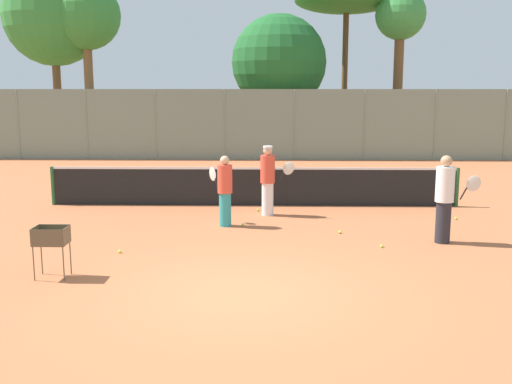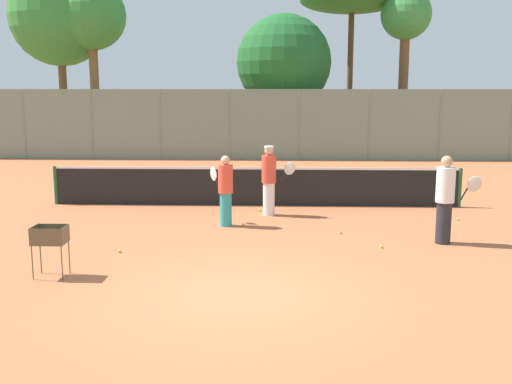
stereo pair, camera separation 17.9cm
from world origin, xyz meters
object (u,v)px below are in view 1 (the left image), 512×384
object	(u,v)px
tennis_net	(253,186)
player_red_cap	(268,180)
player_yellow_shirt	(445,198)
parked_car	(314,138)
ball_cart	(51,240)
player_white_outfit	(225,190)

from	to	relation	value
tennis_net	player_red_cap	bearing A→B (deg)	-72.21
player_yellow_shirt	parked_car	distance (m)	18.36
tennis_net	ball_cart	bearing A→B (deg)	-117.10
tennis_net	player_yellow_shirt	xyz separation A→B (m)	(4.10, -3.92, 0.39)
player_red_cap	ball_cart	world-z (taller)	player_red_cap
ball_cart	player_yellow_shirt	bearing A→B (deg)	18.76
player_red_cap	parked_car	size ratio (longest dim) A/B	0.42
player_red_cap	ball_cart	distance (m)	6.37
tennis_net	player_white_outfit	distance (m)	2.58
tennis_net	player_red_cap	size ratio (longest dim) A/B	6.34
player_red_cap	ball_cart	size ratio (longest dim) A/B	1.99
player_white_outfit	parked_car	world-z (taller)	player_white_outfit
player_red_cap	player_yellow_shirt	bearing A→B (deg)	-19.01
player_yellow_shirt	player_red_cap	bearing A→B (deg)	155.48
ball_cart	tennis_net	bearing A→B (deg)	62.90
player_white_outfit	player_yellow_shirt	bearing A→B (deg)	-145.15
player_white_outfit	parked_car	bearing A→B (deg)	-49.32
player_white_outfit	player_red_cap	distance (m)	1.59
player_white_outfit	player_yellow_shirt	size ratio (longest dim) A/B	0.90
player_yellow_shirt	parked_car	size ratio (longest dim) A/B	0.44
tennis_net	player_white_outfit	world-z (taller)	player_white_outfit
player_white_outfit	tennis_net	bearing A→B (deg)	-51.91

